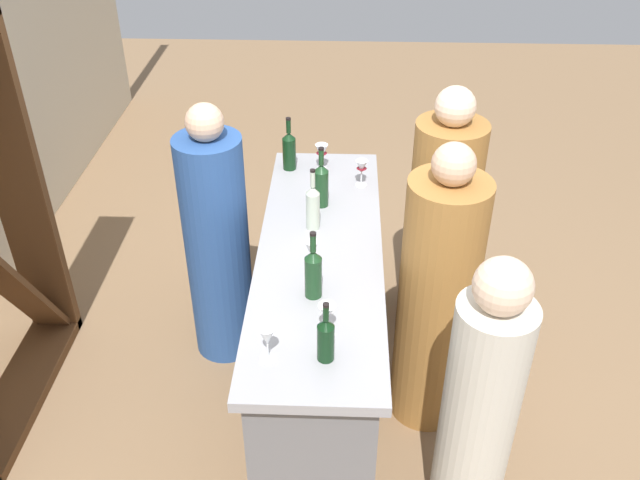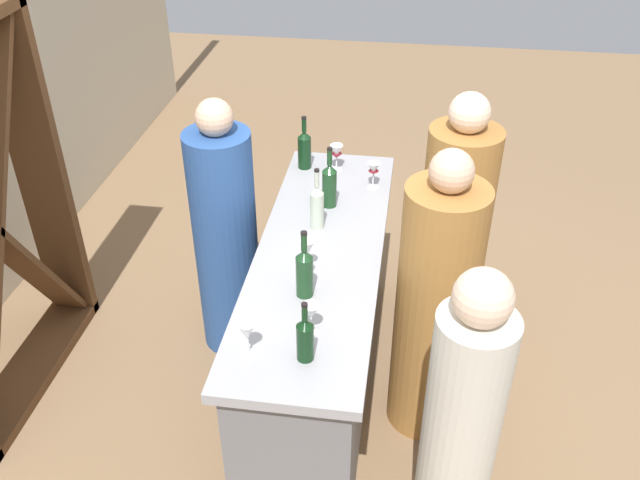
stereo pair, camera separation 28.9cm
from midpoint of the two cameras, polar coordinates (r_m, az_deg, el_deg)
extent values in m
plane|color=#846647|center=(3.95, 2.15, -12.04)|extent=(12.00, 12.00, 0.00)
cube|color=slate|center=(3.64, 2.30, -7.19)|extent=(1.93, 0.53, 0.89)
cube|color=#99999E|center=(3.34, 2.48, -1.14)|extent=(2.01, 0.61, 0.05)
cube|color=brown|center=(4.12, -20.36, 5.15)|extent=(0.06, 0.28, 1.98)
cube|color=brown|center=(4.26, -21.15, -10.18)|extent=(1.23, 0.28, 0.06)
cylinder|color=black|center=(2.69, 1.87, -8.63)|extent=(0.07, 0.07, 0.17)
cone|color=black|center=(2.62, 1.91, -7.05)|extent=(0.07, 0.07, 0.03)
cylinder|color=black|center=(2.59, 1.93, -6.21)|extent=(0.02, 0.02, 0.07)
cylinder|color=black|center=(2.56, 1.94, -5.52)|extent=(0.03, 0.03, 0.01)
cylinder|color=#193D1E|center=(2.98, 1.49, -3.15)|extent=(0.08, 0.08, 0.20)
cone|color=#193D1E|center=(2.91, 1.52, -1.29)|extent=(0.08, 0.08, 0.04)
cylinder|color=#193D1E|center=(2.87, 1.54, -0.30)|extent=(0.03, 0.03, 0.08)
cylinder|color=black|center=(2.85, 1.55, 0.49)|extent=(0.03, 0.03, 0.01)
cylinder|color=#B7C6B2|center=(3.43, 2.16, 2.41)|extent=(0.07, 0.07, 0.20)
cone|color=#B7C6B2|center=(3.37, 2.20, 4.13)|extent=(0.07, 0.07, 0.04)
cylinder|color=#B7C6B2|center=(3.34, 2.22, 5.03)|extent=(0.02, 0.02, 0.08)
cylinder|color=black|center=(3.32, 2.24, 5.75)|extent=(0.03, 0.03, 0.01)
cylinder|color=#193D1E|center=(3.62, 3.08, 4.23)|extent=(0.08, 0.08, 0.20)
cone|color=#193D1E|center=(3.56, 3.14, 5.93)|extent=(0.08, 0.08, 0.04)
cylinder|color=#193D1E|center=(3.53, 3.17, 6.82)|extent=(0.03, 0.03, 0.09)
cylinder|color=black|center=(3.50, 3.20, 7.53)|extent=(0.03, 0.03, 0.01)
cylinder|color=black|center=(3.99, 0.79, 7.24)|extent=(0.08, 0.08, 0.19)
cone|color=black|center=(3.94, 0.80, 8.72)|extent=(0.08, 0.08, 0.04)
cylinder|color=black|center=(3.91, 0.81, 9.49)|extent=(0.03, 0.03, 0.08)
cylinder|color=black|center=(3.89, 0.81, 10.11)|extent=(0.03, 0.03, 0.01)
cylinder|color=white|center=(3.85, 6.57, 4.31)|extent=(0.06, 0.06, 0.00)
cylinder|color=white|center=(3.82, 6.61, 4.87)|extent=(0.01, 0.01, 0.08)
cone|color=white|center=(3.79, 6.69, 5.86)|extent=(0.07, 0.07, 0.07)
cone|color=maroon|center=(3.80, 6.67, 5.55)|extent=(0.06, 0.06, 0.02)
cylinder|color=white|center=(2.84, 2.19, -7.93)|extent=(0.07, 0.07, 0.00)
cylinder|color=white|center=(2.81, 2.21, -7.26)|extent=(0.01, 0.01, 0.08)
cone|color=white|center=(2.76, 2.24, -6.09)|extent=(0.07, 0.07, 0.07)
cylinder|color=white|center=(4.01, 3.44, 5.85)|extent=(0.06, 0.06, 0.00)
cylinder|color=white|center=(4.00, 3.46, 6.33)|extent=(0.01, 0.01, 0.07)
cone|color=white|center=(3.96, 3.50, 7.32)|extent=(0.07, 0.07, 0.08)
cone|color=maroon|center=(3.97, 3.48, 6.97)|extent=(0.06, 0.06, 0.03)
cylinder|color=white|center=(3.17, 1.57, -2.70)|extent=(0.06, 0.06, 0.00)
cylinder|color=white|center=(3.15, 1.58, -2.06)|extent=(0.01, 0.01, 0.08)
cone|color=white|center=(3.10, 1.60, -0.81)|extent=(0.06, 0.06, 0.08)
cylinder|color=white|center=(2.76, -2.95, -9.59)|extent=(0.07, 0.07, 0.00)
cylinder|color=white|center=(2.73, -2.97, -9.00)|extent=(0.01, 0.01, 0.07)
cone|color=white|center=(2.68, -3.02, -7.78)|extent=(0.07, 0.07, 0.08)
cylinder|color=#9E6B33|center=(3.39, 11.92, -6.17)|extent=(0.42, 0.42, 1.39)
sphere|color=#D8AD8C|center=(2.95, 13.71, 5.53)|extent=(0.19, 0.19, 0.19)
cylinder|color=beige|center=(3.02, 14.40, -15.25)|extent=(0.39, 0.39, 1.21)
sphere|color=beige|center=(2.54, 16.66, -4.75)|extent=(0.23, 0.23, 0.23)
cylinder|color=#9E6B33|center=(4.02, 13.09, 0.31)|extent=(0.46, 0.46, 1.32)
sphere|color=beige|center=(3.67, 14.63, 10.18)|extent=(0.22, 0.22, 0.22)
cylinder|color=#284C8C|center=(3.82, -5.69, -0.49)|extent=(0.46, 0.46, 1.36)
sphere|color=#D8AD8C|center=(3.44, -6.42, 10.06)|extent=(0.19, 0.19, 0.19)
camera|label=1|loc=(0.14, -87.49, 1.72)|focal=38.41mm
camera|label=2|loc=(0.14, 92.51, -1.72)|focal=38.41mm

